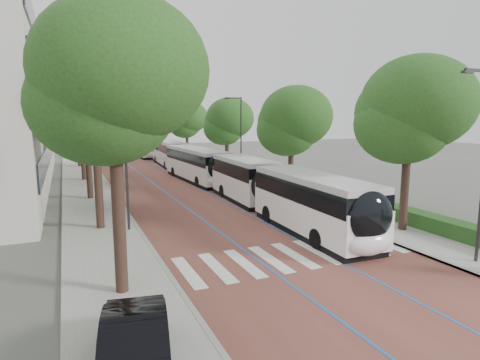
% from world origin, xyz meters
% --- Properties ---
extents(ground, '(160.00, 160.00, 0.00)m').
position_xyz_m(ground, '(0.00, 0.00, 0.00)').
color(ground, '#51544C').
rests_on(ground, ground).
extents(road, '(11.00, 140.00, 0.02)m').
position_xyz_m(road, '(0.00, 40.00, 0.01)').
color(road, brown).
rests_on(road, ground).
extents(sidewalk_left, '(4.00, 140.00, 0.12)m').
position_xyz_m(sidewalk_left, '(-7.50, 40.00, 0.06)').
color(sidewalk_left, gray).
rests_on(sidewalk_left, ground).
extents(sidewalk_right, '(4.00, 140.00, 0.12)m').
position_xyz_m(sidewalk_right, '(7.50, 40.00, 0.06)').
color(sidewalk_right, gray).
rests_on(sidewalk_right, ground).
extents(kerb_left, '(0.20, 140.00, 0.14)m').
position_xyz_m(kerb_left, '(-5.60, 40.00, 0.06)').
color(kerb_left, gray).
rests_on(kerb_left, ground).
extents(kerb_right, '(0.20, 140.00, 0.14)m').
position_xyz_m(kerb_right, '(5.60, 40.00, 0.06)').
color(kerb_right, gray).
rests_on(kerb_right, ground).
extents(zebra_crossing, '(10.55, 3.60, 0.01)m').
position_xyz_m(zebra_crossing, '(0.20, 1.00, 0.03)').
color(zebra_crossing, silver).
rests_on(zebra_crossing, ground).
extents(lane_line_left, '(0.12, 126.00, 0.01)m').
position_xyz_m(lane_line_left, '(-1.60, 40.00, 0.02)').
color(lane_line_left, '#225FAB').
rests_on(lane_line_left, road).
extents(lane_line_right, '(0.12, 126.00, 0.01)m').
position_xyz_m(lane_line_right, '(1.60, 40.00, 0.02)').
color(lane_line_right, '#225FAB').
rests_on(lane_line_right, road).
extents(hedge, '(1.20, 14.00, 0.80)m').
position_xyz_m(hedge, '(9.10, 0.00, 0.52)').
color(hedge, '#214919').
rests_on(hedge, sidewalk_right).
extents(streetlight_far, '(1.82, 0.20, 8.00)m').
position_xyz_m(streetlight_far, '(6.62, 22.00, 4.82)').
color(streetlight_far, '#29292C').
rests_on(streetlight_far, sidewalk_right).
extents(lamp_post_left, '(0.14, 0.14, 8.00)m').
position_xyz_m(lamp_post_left, '(-6.10, 8.00, 4.12)').
color(lamp_post_left, '#29292C').
rests_on(lamp_post_left, sidewalk_left).
extents(trees_left, '(5.95, 60.76, 9.89)m').
position_xyz_m(trees_left, '(-7.50, 25.12, 6.89)').
color(trees_left, black).
rests_on(trees_left, ground).
extents(trees_right, '(5.88, 47.72, 8.85)m').
position_xyz_m(trees_right, '(7.70, 20.77, 5.79)').
color(trees_right, black).
rests_on(trees_right, ground).
extents(lead_bus, '(3.05, 18.46, 3.20)m').
position_xyz_m(lead_bus, '(2.98, 7.43, 1.63)').
color(lead_bus, black).
rests_on(lead_bus, ground).
extents(bus_queued_0, '(3.04, 12.49, 3.20)m').
position_xyz_m(bus_queued_0, '(2.66, 23.10, 1.62)').
color(bus_queued_0, white).
rests_on(bus_queued_0, ground).
extents(bus_queued_1, '(3.20, 12.52, 3.20)m').
position_xyz_m(bus_queued_1, '(3.19, 36.47, 1.62)').
color(bus_queued_1, white).
rests_on(bus_queued_1, ground).
extents(bus_queued_2, '(2.58, 12.40, 3.20)m').
position_xyz_m(bus_queued_2, '(2.51, 50.10, 1.62)').
color(bus_queued_2, white).
rests_on(bus_queued_2, ground).
extents(bus_queued_3, '(3.23, 12.52, 3.20)m').
position_xyz_m(bus_queued_3, '(2.85, 62.70, 1.62)').
color(bus_queued_3, white).
rests_on(bus_queued_3, ground).
extents(parked_car, '(2.30, 4.69, 1.48)m').
position_xyz_m(parked_car, '(-7.85, -5.15, 0.86)').
color(parked_car, black).
rests_on(parked_car, sidewalk_left).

